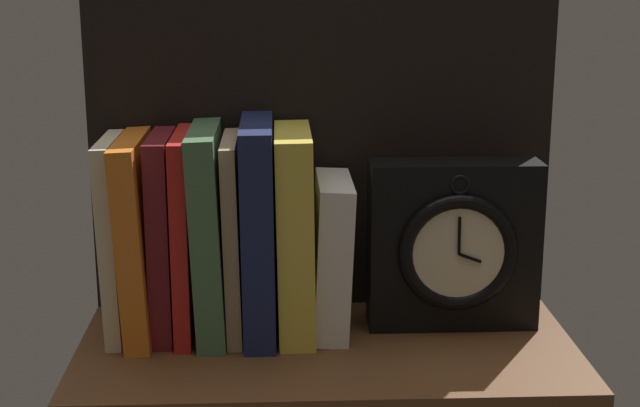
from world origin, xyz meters
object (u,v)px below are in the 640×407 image
Objects in this scene: book_red_requiem at (185,235)px; book_navy_bierce at (259,228)px; book_orange_pandolfini at (138,237)px; book_green_romantic at (209,232)px; book_white_catcher at (332,255)px; book_tan_shortstories at (233,236)px; book_maroon_dawkins at (163,236)px; book_cream_twain at (115,238)px; book_yellow_seinlanguage at (295,232)px; framed_clock at (454,246)px.

book_red_requiem is 8.74cm from book_navy_bierce.
book_green_romantic is at bearing 0.00° from book_orange_pandolfini.
book_tan_shortstories is at bearing 180.00° from book_white_catcher.
book_maroon_dawkins is at bearing 180.00° from book_white_catcher.
book_cream_twain is at bearing -180.00° from book_orange_pandolfini.
book_orange_pandolfini is 1.27× the size of book_white_catcher.
book_white_catcher is at bearing 0.00° from book_maroon_dawkins.
book_cream_twain is 8.19cm from book_red_requiem.
book_yellow_seinlanguage is at bearing 0.00° from book_green_romantic.
book_orange_pandolfini is 0.97× the size of book_yellow_seinlanguage.
book_tan_shortstories is 11.92cm from book_white_catcher.
book_yellow_seinlanguage is 1.19× the size of framed_clock.
book_cream_twain is at bearing -180.00° from book_green_romantic.
book_cream_twain is at bearing 180.00° from book_navy_bierce.
book_maroon_dawkins is 5.41cm from book_green_romantic.
book_cream_twain is 0.98× the size of book_maroon_dawkins.
book_white_catcher is (8.65, 0.00, -3.43)cm from book_navy_bierce.
book_green_romantic is 14.79cm from book_white_catcher.
book_navy_bierce is (11.22, 0.00, 0.73)cm from book_maroon_dawkins.
book_orange_pandolfini is 0.96× the size of book_green_romantic.
book_yellow_seinlanguage is (18.46, 0.00, 0.37)cm from book_orange_pandolfini.
book_navy_bierce reaches higher than book_yellow_seinlanguage.
book_red_requiem is 0.98× the size of book_green_romantic.
book_navy_bierce is (8.71, 0.00, 0.64)cm from book_red_requiem.
book_green_romantic is at bearing 0.00° from book_red_requiem.
book_tan_shortstories is at bearing -0.00° from book_orange_pandolfini.
book_navy_bierce reaches higher than book_green_romantic.
book_orange_pandolfini is 0.99× the size of book_maroon_dawkins.
framed_clock is at bearing 0.61° from book_white_catcher.
framed_clock is (26.37, 0.16, -1.55)cm from book_tan_shortstories.
book_red_requiem reaches higher than book_white_catcher.
book_white_catcher is at bearing 0.00° from book_tan_shortstories.
book_red_requiem is 1.18× the size of framed_clock.
book_red_requiem is at bearing -0.00° from book_orange_pandolfini.
book_green_romantic reaches higher than book_orange_pandolfini.
book_white_catcher is at bearing -0.00° from book_yellow_seinlanguage.
book_orange_pandolfini is at bearing 180.00° from book_yellow_seinlanguage.
book_maroon_dawkins is 2.51cm from book_red_requiem.
book_cream_twain and book_orange_pandolfini have the same top height.
book_tan_shortstories is at bearing 0.00° from book_cream_twain.
book_navy_bierce is 9.30cm from book_white_catcher.
book_maroon_dawkins reaches higher than book_white_catcher.
book_white_catcher is at bearing 0.00° from book_red_requiem.
book_maroon_dawkins reaches higher than book_tan_shortstories.
book_maroon_dawkins is at bearing 0.00° from book_cream_twain.
book_white_catcher is (22.87, -0.00, -2.54)cm from book_orange_pandolfini.
book_yellow_seinlanguage is (10.05, 0.00, -0.15)cm from book_green_romantic.
book_maroon_dawkins is at bearing 180.00° from book_navy_bierce.
book_orange_pandolfini reaches higher than framed_clock.
book_yellow_seinlanguage is at bearing 180.00° from book_white_catcher.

